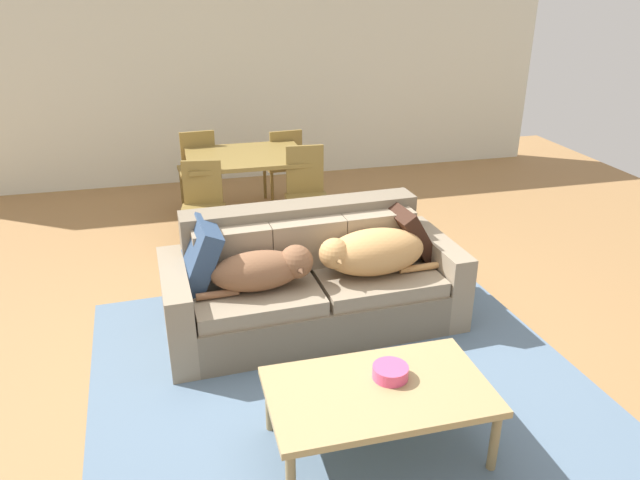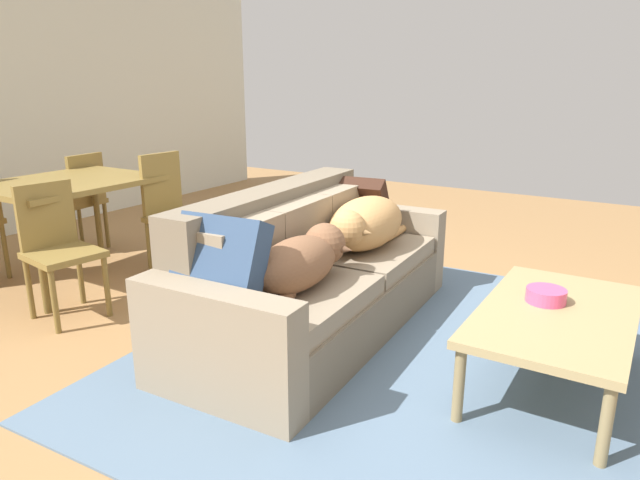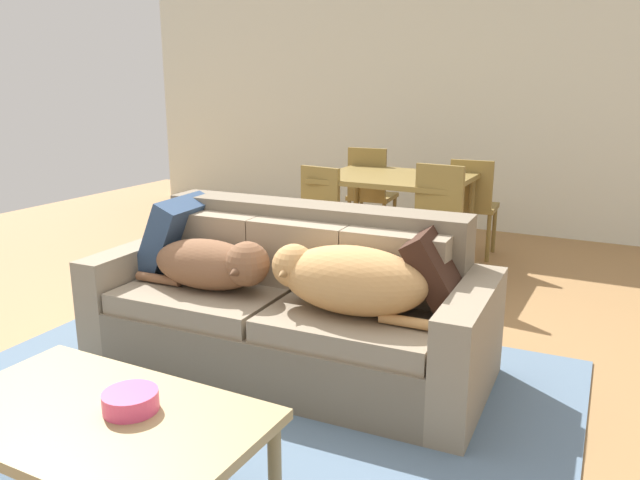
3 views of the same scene
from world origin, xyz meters
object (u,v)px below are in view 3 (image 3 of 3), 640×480
Objects in this scene: couch at (292,308)px; dining_chair_near_right at (432,225)px; dog_on_right_cushion at (347,279)px; dining_chair_far_right at (472,203)px; dining_table at (395,185)px; dining_chair_far_left at (370,191)px; throw_pillow_by_right_arm at (440,272)px; coffee_table at (98,424)px; dog_on_left_cushion at (214,264)px; bowl_on_coffee_table at (131,401)px; dining_chair_near_left at (312,217)px; throw_pillow_by_left_arm at (176,236)px.

dining_chair_near_right is at bearing 75.38° from couch.
dining_chair_far_right is at bearing 89.33° from dog_on_right_cushion.
dining_table is 0.76m from dining_chair_near_right.
dog_on_right_cushion is at bearing -24.17° from couch.
dining_table is 0.73m from dining_chair_far_left.
throw_pillow_by_right_arm is 0.49× the size of dining_chair_far_right.
couch is 1.84× the size of coffee_table.
dog_on_left_cushion is 4.16× the size of bowl_on_coffee_table.
throw_pillow_by_right_arm is 1.57m from bowl_on_coffee_table.
dining_chair_near_right is at bearing 109.09° from throw_pillow_by_right_arm.
couch is 2.31× the size of dining_chair_near_right.
couch is 1.40m from coffee_table.
dining_chair_near_left reaches higher than coffee_table.
coffee_table is 1.01× the size of dining_table.
dining_table is 1.35× the size of dining_chair_near_left.
couch is 0.85m from throw_pillow_by_right_arm.
dog_on_right_cushion is 1.96m from dining_chair_near_left.
bowl_on_coffee_table is (0.49, -1.14, -0.13)m from dog_on_left_cushion.
dog_on_right_cushion is 2.03× the size of throw_pillow_by_left_arm.
coffee_table is at bearing 94.95° from dining_chair_far_left.
dog_on_right_cushion is at bearing -74.74° from dining_table.
dog_on_right_cushion reaches higher than coffee_table.
throw_pillow_by_left_arm is at bearing -106.85° from dining_table.
throw_pillow_by_left_arm is 0.39× the size of dining_table.
throw_pillow_by_right_arm is at bearing 3.49° from couch.
throw_pillow_by_left_arm is at bearing 176.51° from couch.
dining_chair_far_right is (-0.00, 1.13, -0.03)m from dining_chair_near_right.
couch is at bearing -97.54° from dining_chair_near_right.
dining_chair_near_right is 1.08× the size of dining_chair_far_right.
dining_chair_near_left is (-0.67, 1.47, 0.15)m from couch.
dining_chair_far_left is at bearing 93.05° from dog_on_left_cushion.
dog_on_left_cushion is 0.77m from dog_on_right_cushion.
dining_chair_far_left is (-0.95, 1.10, -0.01)m from dining_chair_near_right.
dining_table is 1.34× the size of dining_chair_far_right.
dog_on_right_cushion is 2.92m from dining_chair_far_left.
dining_chair_near_left is 0.99× the size of dining_chair_far_right.
dining_chair_near_right reaches higher than couch.
dining_chair_near_right reaches higher than dining_chair_near_left.
coffee_table is (-0.76, -1.49, -0.25)m from throw_pillow_by_right_arm.
dining_chair_near_right is (-0.09, 1.63, -0.08)m from dog_on_right_cushion.
dining_chair_near_right is 1.45m from dining_chair_far_left.
coffee_table is at bearing -74.52° from dog_on_left_cushion.
bowl_on_coffee_table is (-0.28, -1.17, -0.15)m from dog_on_right_cushion.
throw_pillow_by_left_arm is 0.53× the size of dining_chair_near_left.
dog_on_left_cushion is 1.92× the size of throw_pillow_by_right_arm.
throw_pillow_by_left_arm is 1.64m from bowl_on_coffee_table.
dining_chair_far_left is 0.95m from dining_chair_far_right.
couch is 2.62m from dining_chair_far_right.
dog_on_left_cushion is 0.88× the size of dog_on_right_cushion.
throw_pillow_by_left_arm reaches higher than coffee_table.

